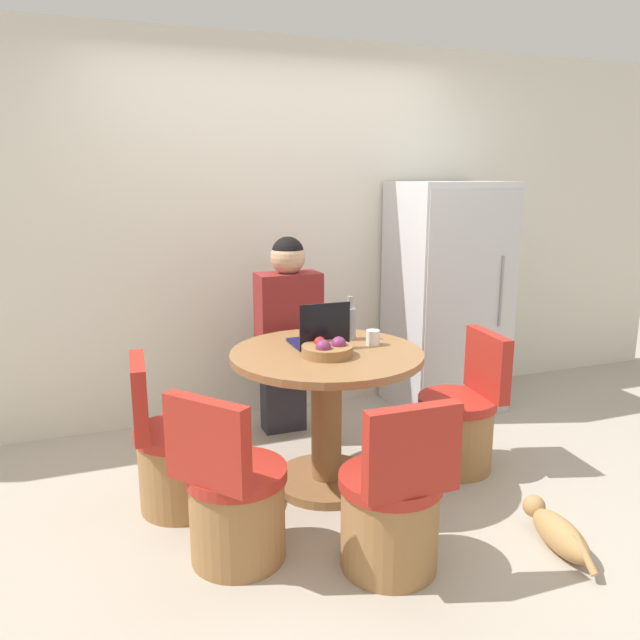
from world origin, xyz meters
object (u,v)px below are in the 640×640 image
object	(u,v)px
person_seated	(287,328)
cat	(557,532)
dining_table	(327,398)
refrigerator	(447,297)
fruit_bowl	(327,349)
chair_near_camera	(392,513)
chair_near_left_corner	(234,505)
chair_right_side	(459,424)
bottle	(350,323)
chair_left_side	(176,459)
laptop	(320,336)

from	to	relation	value
person_seated	cat	size ratio (longest dim) A/B	2.50
dining_table	refrigerator	bearing A→B (deg)	34.26
person_seated	fruit_bowl	xyz separation A→B (m)	(-0.04, -0.82, 0.08)
cat	chair_near_camera	bearing A→B (deg)	87.05
chair_near_camera	chair_near_left_corner	xyz separation A→B (m)	(-0.62, 0.31, 0.00)
chair_right_side	chair_near_left_corner	bearing A→B (deg)	-68.21
fruit_bowl	bottle	world-z (taller)	bottle
person_seated	fruit_bowl	size ratio (longest dim) A/B	4.95
refrigerator	fruit_bowl	xyz separation A→B (m)	(-1.31, -0.96, -0.01)
fruit_bowl	chair_left_side	bearing A→B (deg)	170.22
dining_table	chair_near_left_corner	bearing A→B (deg)	-141.58
chair_right_side	person_seated	distance (m)	1.23
dining_table	chair_right_side	distance (m)	0.85
dining_table	person_seated	distance (m)	0.77
chair_near_left_corner	bottle	size ratio (longest dim) A/B	3.25
fruit_bowl	laptop	bearing A→B (deg)	80.77
chair_right_side	cat	world-z (taller)	chair_right_side
chair_right_side	cat	xyz separation A→B (m)	(-0.03, -0.88, -0.19)
chair_near_left_corner	laptop	xyz separation A→B (m)	(0.64, 0.62, 0.56)
laptop	chair_near_left_corner	bearing A→B (deg)	44.07
chair_near_camera	fruit_bowl	world-z (taller)	fruit_bowl
person_seated	laptop	xyz separation A→B (m)	(-0.01, -0.62, 0.10)
laptop	bottle	bearing A→B (deg)	-160.81
chair_near_camera	chair_right_side	bearing A→B (deg)	-137.15
chair_right_side	chair_near_camera	bearing A→B (deg)	-42.85
refrigerator	person_seated	xyz separation A→B (m)	(-1.27, -0.14, -0.09)
chair_near_camera	laptop	distance (m)	1.09
dining_table	chair_right_side	bearing A→B (deg)	-5.16
dining_table	fruit_bowl	distance (m)	0.32
chair_near_left_corner	laptop	bearing A→B (deg)	-84.36
refrigerator	cat	distance (m)	2.04
chair_left_side	laptop	xyz separation A→B (m)	(0.82, 0.06, 0.56)
refrigerator	chair_near_camera	size ratio (longest dim) A/B	2.03
chair_right_side	cat	bearing A→B (deg)	3.13
bottle	cat	bearing A→B (deg)	-63.68
refrigerator	laptop	world-z (taller)	refrigerator
chair_left_side	chair_near_camera	distance (m)	1.18
chair_near_camera	chair_left_side	bearing A→B (deg)	-46.36
refrigerator	bottle	xyz separation A→B (m)	(-1.07, -0.69, 0.05)
chair_near_left_corner	person_seated	xyz separation A→B (m)	(0.65, 1.24, 0.46)
person_seated	chair_near_left_corner	bearing A→B (deg)	62.43
chair_near_camera	fruit_bowl	bearing A→B (deg)	-87.89
cat	chair_left_side	bearing A→B (deg)	64.76
laptop	cat	xyz separation A→B (m)	(0.77, -1.07, -0.75)
refrigerator	laptop	distance (m)	1.49
dining_table	cat	world-z (taller)	dining_table
refrigerator	laptop	xyz separation A→B (m)	(-1.28, -0.76, 0.00)
refrigerator	cat	xyz separation A→B (m)	(-0.51, -1.83, -0.74)
person_seated	fruit_bowl	world-z (taller)	person_seated
chair_near_camera	laptop	size ratio (longest dim) A/B	2.84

